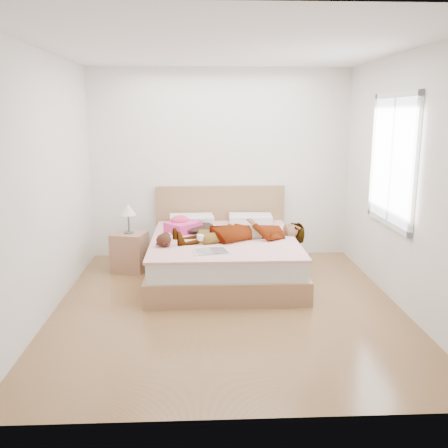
# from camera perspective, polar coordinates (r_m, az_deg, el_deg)

# --- Properties ---
(ground) EXTENTS (4.00, 4.00, 0.00)m
(ground) POSITION_cam_1_polar(r_m,az_deg,el_deg) (5.34, 0.43, -9.35)
(ground) COLOR #502C19
(ground) RESTS_ON ground
(woman) EXTENTS (1.76, 0.98, 0.23)m
(woman) POSITION_cam_1_polar(r_m,az_deg,el_deg) (6.04, 2.12, -0.56)
(woman) COLOR white
(woman) RESTS_ON bed
(hair) EXTENTS (0.61, 0.68, 0.08)m
(hair) POSITION_cam_1_polar(r_m,az_deg,el_deg) (6.47, -3.26, -0.33)
(hair) COLOR black
(hair) RESTS_ON bed
(phone) EXTENTS (0.06, 0.10, 0.05)m
(phone) POSITION_cam_1_polar(r_m,az_deg,el_deg) (6.39, -2.65, 0.73)
(phone) COLOR silver
(phone) RESTS_ON bed
(room_shell) EXTENTS (4.00, 4.00, 4.00)m
(room_shell) POSITION_cam_1_polar(r_m,az_deg,el_deg) (5.66, 18.69, 6.91)
(room_shell) COLOR white
(room_shell) RESTS_ON ground
(bed) EXTENTS (1.80, 2.08, 1.00)m
(bed) POSITION_cam_1_polar(r_m,az_deg,el_deg) (6.23, -0.08, -3.44)
(bed) COLOR olive
(bed) RESTS_ON ground
(towel) EXTENTS (0.51, 0.50, 0.21)m
(towel) POSITION_cam_1_polar(r_m,az_deg,el_deg) (6.38, -4.78, -0.15)
(towel) COLOR #FF459E
(towel) RESTS_ON bed
(magazine) EXTENTS (0.43, 0.33, 0.02)m
(magazine) POSITION_cam_1_polar(r_m,az_deg,el_deg) (5.45, -1.47, -3.15)
(magazine) COLOR white
(magazine) RESTS_ON bed
(coffee_mug) EXTENTS (0.14, 0.11, 0.10)m
(coffee_mug) POSITION_cam_1_polar(r_m,az_deg,el_deg) (5.80, -2.65, -1.72)
(coffee_mug) COLOR white
(coffee_mug) RESTS_ON bed
(plush_toy) EXTENTS (0.19, 0.27, 0.14)m
(plush_toy) POSITION_cam_1_polar(r_m,az_deg,el_deg) (5.72, -6.87, -1.76)
(plush_toy) COLOR black
(plush_toy) RESTS_ON bed
(nightstand) EXTENTS (0.49, 0.45, 0.88)m
(nightstand) POSITION_cam_1_polar(r_m,az_deg,el_deg) (6.53, -10.72, -2.79)
(nightstand) COLOR brown
(nightstand) RESTS_ON ground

